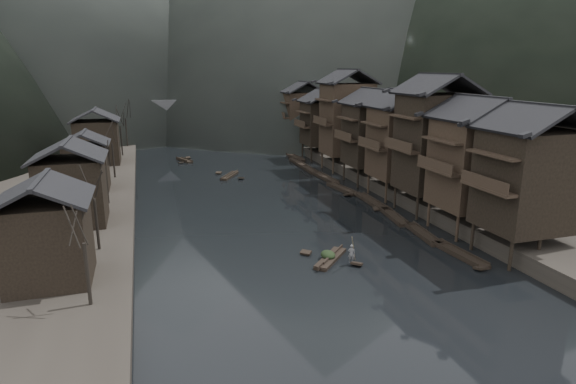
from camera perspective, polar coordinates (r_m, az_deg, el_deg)
name	(u,v)px	position (r m, az deg, el deg)	size (l,w,h in m)	color
water	(303,245)	(44.97, 1.74, -6.27)	(300.00, 300.00, 0.00)	black
right_bank	(410,149)	(94.58, 14.28, 4.99)	(40.00, 200.00, 1.80)	#2D2823
stilt_houses	(380,122)	(66.65, 10.85, 8.12)	(9.00, 67.60, 15.92)	black
left_houses	(82,158)	(61.20, -23.24, 3.68)	(8.10, 53.20, 8.73)	black
bare_trees	(117,139)	(71.08, -19.65, 5.96)	(3.84, 70.74, 7.68)	black
moored_sampans	(329,179)	(70.09, 4.84, 1.53)	(2.96, 67.62, 0.47)	black
midriver_boats	(200,151)	(94.64, -10.34, 4.78)	(12.86, 46.38, 0.45)	black
stone_bridge	(203,116)	(113.12, -10.07, 8.89)	(40.00, 6.00, 9.00)	#4C4C4F
hero_sampan	(331,258)	(41.62, 5.06, -7.80)	(4.35, 4.64, 0.44)	black
cargo_heap	(328,251)	(41.49, 4.77, -6.97)	(1.20, 1.57, 0.72)	black
boatman	(352,251)	(40.51, 7.54, -6.93)	(0.59, 0.38, 1.60)	slate
bamboo_pole	(355,223)	(39.77, 7.92, -3.64)	(0.06, 0.06, 4.15)	#8C7A51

